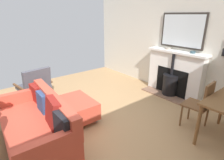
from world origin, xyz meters
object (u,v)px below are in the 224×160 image
object	(u,v)px
fireplace	(174,76)
mantel_bowl_near	(168,48)
dining_chair_near_fireplace	(202,102)
ottoman	(78,107)
mantel_bowl_far	(193,52)
armchair_accent	(35,84)
sofa	(38,124)

from	to	relation	value
fireplace	mantel_bowl_near	bearing A→B (deg)	-97.00
dining_chair_near_fireplace	mantel_bowl_near	bearing A→B (deg)	-124.28
ottoman	dining_chair_near_fireplace	bearing A→B (deg)	132.87
mantel_bowl_near	ottoman	bearing A→B (deg)	-5.03
mantel_bowl_near	mantel_bowl_far	distance (m)	0.64
mantel_bowl_near	fireplace	bearing A→B (deg)	83.00
fireplace	armchair_accent	bearing A→B (deg)	-31.22
fireplace	armchair_accent	size ratio (longest dim) A/B	1.77
mantel_bowl_near	mantel_bowl_far	size ratio (longest dim) A/B	1.37
sofa	dining_chair_near_fireplace	bearing A→B (deg)	149.18
mantel_bowl_near	ottoman	size ratio (longest dim) A/B	0.19
ottoman	armchair_accent	world-z (taller)	armchair_accent
mantel_bowl_near	dining_chair_near_fireplace	bearing A→B (deg)	55.72
fireplace	ottoman	world-z (taller)	fireplace
fireplace	sofa	bearing A→B (deg)	-4.19
fireplace	ottoman	size ratio (longest dim) A/B	1.78
ottoman	dining_chair_near_fireplace	size ratio (longest dim) A/B	0.94
fireplace	dining_chair_near_fireplace	world-z (taller)	fireplace
armchair_accent	sofa	bearing A→B (deg)	74.33
fireplace	mantel_bowl_near	distance (m)	0.69
sofa	mantel_bowl_near	bearing A→B (deg)	-179.52
mantel_bowl_far	dining_chair_near_fireplace	world-z (taller)	mantel_bowl_far
fireplace	ottoman	bearing A→B (deg)	-11.19
mantel_bowl_near	dining_chair_near_fireplace	size ratio (longest dim) A/B	0.18
mantel_bowl_near	ottoman	xyz separation A→B (m)	(2.46, -0.22, -0.89)
armchair_accent	dining_chair_near_fireplace	world-z (taller)	dining_chair_near_fireplace
mantel_bowl_far	armchair_accent	bearing A→B (deg)	-36.15
armchair_accent	mantel_bowl_near	bearing A→B (deg)	153.13
mantel_bowl_near	sofa	distance (m)	3.35
armchair_accent	dining_chair_near_fireplace	size ratio (longest dim) A/B	0.94
mantel_bowl_near	sofa	size ratio (longest dim) A/B	0.09
fireplace	sofa	xyz separation A→B (m)	(3.22, -0.24, -0.15)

